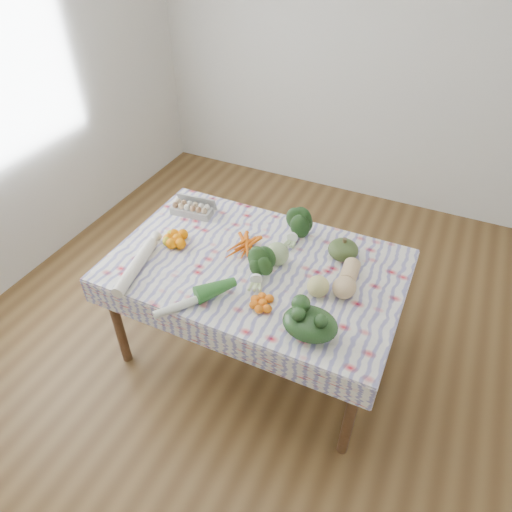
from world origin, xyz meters
TOP-DOWN VIEW (x-y plane):
  - ground at (0.00, 0.00)m, footprint 4.50×4.50m
  - wall_back at (0.00, 2.25)m, footprint 4.00×0.04m
  - dining_table at (0.00, 0.00)m, footprint 1.60×1.00m
  - tablecloth at (0.00, 0.00)m, footprint 1.66×1.06m
  - egg_carton at (-0.60, 0.27)m, footprint 0.28×0.14m
  - carrot_bunch at (-0.11, 0.09)m, footprint 0.23×0.21m
  - kale_bunch at (0.11, 0.32)m, footprint 0.19×0.17m
  - kabocha_squash at (0.43, 0.27)m, footprint 0.18×0.18m
  - cabbage at (0.11, 0.06)m, footprint 0.18×0.18m
  - butternut_squash at (0.52, 0.04)m, footprint 0.14×0.28m
  - orange_cluster at (-0.51, -0.03)m, footprint 0.28×0.28m
  - broccoli at (0.06, -0.11)m, footprint 0.22×0.22m
  - mandarin_cluster at (0.17, -0.29)m, footprint 0.20×0.20m
  - grapefruit at (0.40, -0.09)m, footprint 0.15×0.15m
  - spinach_bag at (0.45, -0.35)m, footprint 0.30×0.25m
  - daikon at (-0.58, -0.34)m, footprint 0.16×0.48m
  - leek at (-0.15, -0.42)m, footprint 0.30×0.39m

SIDE VIEW (x-z plane):
  - ground at x=0.00m, z-range 0.00..0.00m
  - dining_table at x=0.00m, z-range 0.30..1.05m
  - tablecloth at x=0.00m, z-range 0.75..0.76m
  - carrot_bunch at x=-0.11m, z-range 0.76..0.80m
  - leek at x=-0.15m, z-range 0.76..0.81m
  - mandarin_cluster at x=0.17m, z-range 0.76..0.81m
  - daikon at x=-0.58m, z-range 0.76..0.83m
  - orange_cluster at x=-0.51m, z-range 0.76..0.83m
  - egg_carton at x=-0.60m, z-range 0.76..0.83m
  - kabocha_squash at x=0.43m, z-range 0.76..0.88m
  - grapefruit at x=0.40m, z-range 0.76..0.88m
  - spinach_bag at x=0.45m, z-range 0.76..0.88m
  - butternut_squash at x=0.52m, z-range 0.76..0.89m
  - broccoli at x=0.06m, z-range 0.76..0.89m
  - cabbage at x=0.11m, z-range 0.76..0.90m
  - kale_bunch at x=0.11m, z-range 0.76..0.92m
  - wall_back at x=0.00m, z-range 0.00..2.80m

